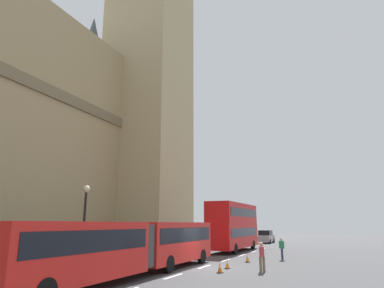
{
  "coord_description": "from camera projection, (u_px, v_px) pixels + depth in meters",
  "views": [
    {
      "loc": [
        -21.6,
        -8.82,
        2.81
      ],
      "look_at": [
        4.23,
        2.55,
        9.5
      ],
      "focal_mm": 31.53,
      "sensor_mm": 36.0,
      "label": 1
    }
  ],
  "objects": [
    {
      "name": "traffic_cone_east",
      "position": [
        247.0,
        258.0,
        25.24
      ],
      "size": [
        0.36,
        0.36,
        0.58
      ],
      "color": "black",
      "rests_on": "ground_plane"
    },
    {
      "name": "sedan_lead",
      "position": [
        266.0,
        237.0,
        50.42
      ],
      "size": [
        4.4,
        1.86,
        1.85
      ],
      "color": "gray",
      "rests_on": "ground_plane"
    },
    {
      "name": "street_lamp",
      "position": [
        84.0,
        220.0,
        21.69
      ],
      "size": [
        0.44,
        0.44,
        5.27
      ],
      "color": "black",
      "rests_on": "ground_plane"
    },
    {
      "name": "ground_plane",
      "position": [
        202.0,
        268.0,
        22.04
      ],
      "size": [
        160.0,
        160.0,
        0.0
      ],
      "primitive_type": "plane",
      "color": "#424244"
    },
    {
      "name": "double_decker_bus",
      "position": [
        234.0,
        225.0,
        35.9
      ],
      "size": [
        10.99,
        2.54,
        4.9
      ],
      "color": "red",
      "rests_on": "ground_plane"
    },
    {
      "name": "pedestrian_near_cones",
      "position": [
        262.0,
        256.0,
        20.42
      ],
      "size": [
        0.46,
        0.37,
        1.69
      ],
      "color": "#726651",
      "rests_on": "ground_plane"
    },
    {
      "name": "pedestrian_by_kerb",
      "position": [
        282.0,
        248.0,
        27.23
      ],
      "size": [
        0.36,
        0.42,
        1.69
      ],
      "color": "#262D4C",
      "rests_on": "ground_plane"
    },
    {
      "name": "clock_tower",
      "position": [
        151.0,
        3.0,
        53.52
      ],
      "size": [
        11.69,
        11.69,
        70.48
      ],
      "color": "tan",
      "rests_on": "ground_plane"
    },
    {
      "name": "lane_centre_marking",
      "position": [
        204.0,
        267.0,
        22.49
      ],
      "size": [
        39.0,
        0.16,
        0.01
      ],
      "color": "silver",
      "rests_on": "ground_plane"
    },
    {
      "name": "traffic_cone_west",
      "position": [
        220.0,
        268.0,
        19.79
      ],
      "size": [
        0.36,
        0.36,
        0.58
      ],
      "color": "black",
      "rests_on": "ground_plane"
    },
    {
      "name": "articulated_bus",
      "position": [
        133.0,
        243.0,
        18.67
      ],
      "size": [
        17.6,
        2.54,
        2.9
      ],
      "color": "red",
      "rests_on": "ground_plane"
    },
    {
      "name": "traffic_cone_middle",
      "position": [
        227.0,
        264.0,
        21.66
      ],
      "size": [
        0.36,
        0.36,
        0.58
      ],
      "color": "black",
      "rests_on": "ground_plane"
    }
  ]
}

